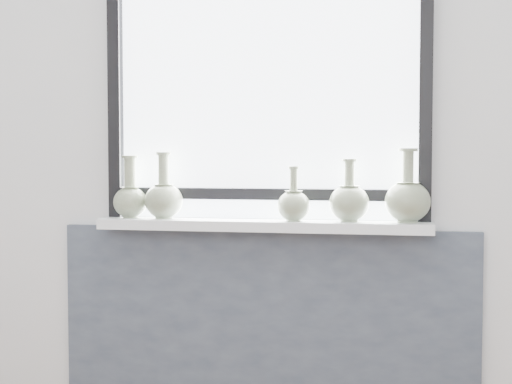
% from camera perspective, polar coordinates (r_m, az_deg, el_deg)
% --- Properties ---
extents(back_wall, '(3.60, 0.02, 2.60)m').
position_cam_1_polar(back_wall, '(3.18, 0.83, 5.30)').
color(back_wall, silver).
rests_on(back_wall, ground).
extents(apron_panel, '(1.70, 0.03, 0.86)m').
position_cam_1_polar(apron_panel, '(3.24, 0.73, -10.24)').
color(apron_panel, '#4D5766').
rests_on(apron_panel, ground).
extents(windowsill, '(1.32, 0.18, 0.04)m').
position_cam_1_polar(windowsill, '(3.10, 0.53, -2.42)').
color(windowsill, white).
rests_on(windowsill, apron_panel).
extents(window, '(1.30, 0.06, 1.05)m').
position_cam_1_polar(window, '(3.16, 0.73, 7.89)').
color(window, black).
rests_on(window, windowsill).
extents(vase_a, '(0.14, 0.14, 0.25)m').
position_cam_1_polar(vase_a, '(3.23, -9.14, -0.44)').
color(vase_a, gray).
rests_on(vase_a, windowsill).
extents(vase_b, '(0.15, 0.15, 0.27)m').
position_cam_1_polar(vase_b, '(3.18, -6.73, -0.43)').
color(vase_b, gray).
rests_on(vase_b, windowsill).
extents(vase_c, '(0.13, 0.13, 0.21)m').
position_cam_1_polar(vase_c, '(3.05, 2.75, -0.88)').
color(vase_c, gray).
rests_on(vase_c, windowsill).
extents(vase_d, '(0.16, 0.16, 0.24)m').
position_cam_1_polar(vase_d, '(3.05, 6.79, -0.65)').
color(vase_d, gray).
rests_on(vase_d, windowsill).
extents(vase_e, '(0.17, 0.17, 0.28)m').
position_cam_1_polar(vase_e, '(3.04, 10.97, -0.51)').
color(vase_e, gray).
rests_on(vase_e, windowsill).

